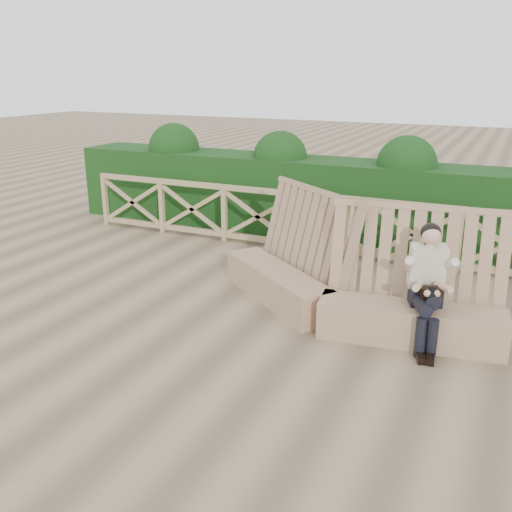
% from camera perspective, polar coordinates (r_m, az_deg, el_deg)
% --- Properties ---
extents(ground, '(60.00, 60.00, 0.00)m').
position_cam_1_polar(ground, '(7.27, -1.25, -7.66)').
color(ground, brown).
rests_on(ground, ground).
extents(bench, '(4.12, 1.98, 1.60)m').
position_cam_1_polar(bench, '(7.62, 8.59, -3.31)').
color(bench, '#87664D').
rests_on(bench, ground).
extents(woman, '(0.55, 0.94, 1.48)m').
position_cam_1_polar(woman, '(7.01, 16.78, -2.48)').
color(woman, black).
rests_on(woman, ground).
extents(guardrail, '(10.10, 0.09, 1.10)m').
position_cam_1_polar(guardrail, '(10.14, 7.54, 3.08)').
color(guardrail, '#876F4E').
rests_on(guardrail, ground).
extents(hedge, '(12.00, 1.20, 1.50)m').
position_cam_1_polar(hedge, '(11.22, 9.48, 5.48)').
color(hedge, black).
rests_on(hedge, ground).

